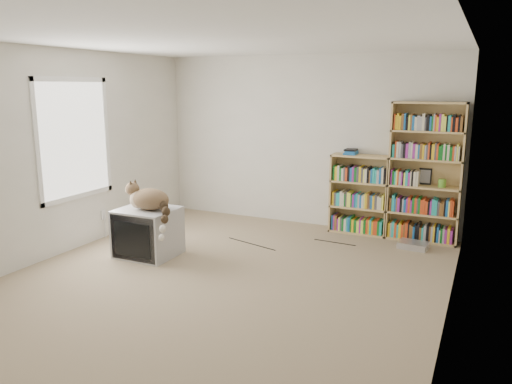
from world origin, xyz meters
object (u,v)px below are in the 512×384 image
at_px(cat, 152,203).
at_px(dvd_player, 413,245).
at_px(crt_tv, 148,232).
at_px(bookcase_tall, 425,176).
at_px(bookcase_short, 360,197).

xyz_separation_m(cat, dvd_player, (2.80, 1.73, -0.65)).
xyz_separation_m(crt_tv, dvd_player, (2.92, 1.66, -0.25)).
relative_size(cat, bookcase_tall, 0.40).
relative_size(cat, dvd_player, 2.05).
relative_size(crt_tv, cat, 0.93).
bearing_deg(dvd_player, bookcase_tall, 91.03).
distance_m(crt_tv, cat, 0.42).
bearing_deg(dvd_player, bookcase_short, 159.50).
height_order(crt_tv, cat, cat).
distance_m(cat, bookcase_tall, 3.56).
height_order(cat, bookcase_short, bookcase_short).
bearing_deg(crt_tv, cat, -29.71).
height_order(crt_tv, dvd_player, crt_tv).
xyz_separation_m(bookcase_tall, bookcase_short, (-0.86, -0.00, -0.37)).
bearing_deg(bookcase_short, cat, -132.81).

